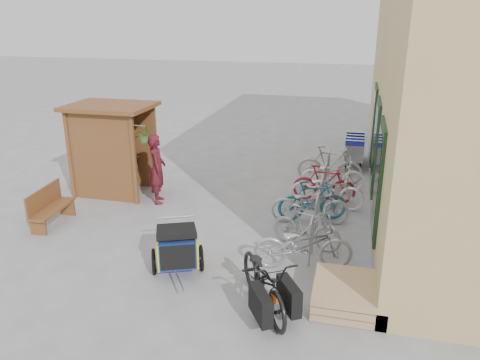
% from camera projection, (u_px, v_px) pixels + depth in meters
% --- Properties ---
extents(ground, '(80.00, 80.00, 0.00)m').
position_uv_depth(ground, '(199.00, 246.00, 9.76)').
color(ground, '#9C9B9E').
extents(kiosk, '(2.49, 1.65, 2.40)m').
position_uv_depth(kiosk, '(109.00, 137.00, 12.26)').
color(kiosk, brown).
rests_on(kiosk, ground).
extents(bike_rack, '(0.05, 5.35, 0.86)m').
position_uv_depth(bike_rack, '(321.00, 193.00, 11.26)').
color(bike_rack, '#A5A8AD').
rests_on(bike_rack, ground).
extents(pallet_stack, '(1.00, 1.20, 0.40)m').
position_uv_depth(pallet_stack, '(344.00, 294.00, 7.73)').
color(pallet_stack, tan).
rests_on(pallet_stack, ground).
extents(bench, '(0.53, 1.42, 0.88)m').
position_uv_depth(bench, '(49.00, 206.00, 10.66)').
color(bench, brown).
rests_on(bench, ground).
extents(shopping_carts, '(0.59, 1.99, 1.06)m').
position_uv_depth(shopping_carts, '(355.00, 146.00, 14.92)').
color(shopping_carts, silver).
rests_on(shopping_carts, ground).
extents(child_trailer, '(1.07, 1.61, 0.95)m').
position_uv_depth(child_trailer, '(177.00, 246.00, 8.65)').
color(child_trailer, navy).
rests_on(child_trailer, ground).
extents(cargo_bike, '(1.60, 2.04, 1.03)m').
position_uv_depth(cargo_bike, '(265.00, 281.00, 7.54)').
color(cargo_bike, black).
rests_on(cargo_bike, ground).
extents(person_kiosk, '(0.64, 0.77, 1.79)m').
position_uv_depth(person_kiosk, '(157.00, 169.00, 11.81)').
color(person_kiosk, maroon).
rests_on(person_kiosk, ground).
extents(bike_0, '(1.96, 1.03, 0.98)m').
position_uv_depth(bike_0, '(303.00, 245.00, 8.77)').
color(bike_0, '#9D9CA0').
rests_on(bike_0, ground).
extents(bike_1, '(1.57, 0.84, 0.91)m').
position_uv_depth(bike_1, '(306.00, 227.00, 9.60)').
color(bike_1, '#9D9CA0').
rests_on(bike_1, ground).
extents(bike_2, '(1.86, 0.86, 0.94)m').
position_uv_depth(bike_2, '(310.00, 204.00, 10.71)').
color(bike_2, '#9D9CA0').
rests_on(bike_2, ground).
extents(bike_3, '(1.69, 0.92, 0.98)m').
position_uv_depth(bike_3, '(313.00, 201.00, 10.87)').
color(bike_3, '#226B88').
rests_on(bike_3, ground).
extents(bike_4, '(1.89, 0.81, 0.97)m').
position_uv_depth(bike_4, '(327.00, 190.00, 11.57)').
color(bike_4, white).
rests_on(bike_4, ground).
extents(bike_5, '(1.61, 0.47, 0.97)m').
position_uv_depth(bike_5, '(324.00, 183.00, 11.99)').
color(bike_5, maroon).
rests_on(bike_5, ground).
extents(bike_6, '(1.76, 0.76, 0.90)m').
position_uv_depth(bike_6, '(333.00, 174.00, 12.78)').
color(bike_6, white).
rests_on(bike_6, ground).
extents(bike_7, '(1.87, 0.62, 1.11)m').
position_uv_depth(bike_7, '(330.00, 165.00, 13.23)').
color(bike_7, '#9D9CA0').
rests_on(bike_7, ground).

